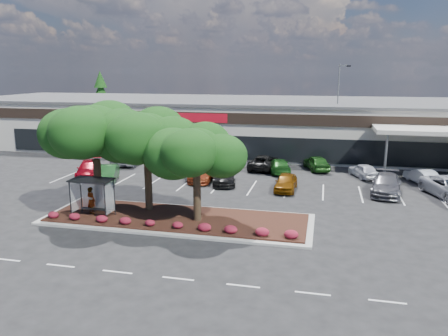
# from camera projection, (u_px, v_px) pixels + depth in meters

# --- Properties ---
(ground) EXTENTS (160.00, 160.00, 0.00)m
(ground) POSITION_uv_depth(u_px,v_px,m) (188.00, 246.00, 25.10)
(ground) COLOR black
(ground) RESTS_ON ground
(retail_store) EXTENTS (80.40, 25.20, 6.25)m
(retail_store) POSITION_uv_depth(u_px,v_px,m) (267.00, 124.00, 56.64)
(retail_store) COLOR beige
(retail_store) RESTS_ON ground
(landscape_island) EXTENTS (18.00, 6.00, 0.26)m
(landscape_island) POSITION_uv_depth(u_px,v_px,m) (177.00, 219.00, 29.31)
(landscape_island) COLOR #A6A6A1
(landscape_island) RESTS_ON ground
(lane_markings) EXTENTS (33.12, 20.06, 0.01)m
(lane_markings) POSITION_uv_depth(u_px,v_px,m) (225.00, 196.00, 35.04)
(lane_markings) COLOR silver
(lane_markings) RESTS_ON ground
(shrub_row) EXTENTS (17.00, 0.80, 0.50)m
(shrub_row) POSITION_uv_depth(u_px,v_px,m) (166.00, 224.00, 27.23)
(shrub_row) COLOR maroon
(shrub_row) RESTS_ON landscape_island
(bus_shelter) EXTENTS (2.75, 1.55, 2.59)m
(bus_shelter) POSITION_uv_depth(u_px,v_px,m) (93.00, 187.00, 29.05)
(bus_shelter) COLOR black
(bus_shelter) RESTS_ON landscape_island
(island_tree_west) EXTENTS (7.20, 7.20, 7.89)m
(island_tree_west) POSITION_uv_depth(u_px,v_px,m) (96.00, 154.00, 30.23)
(island_tree_west) COLOR #0E340D
(island_tree_west) RESTS_ON landscape_island
(island_tree_mid) EXTENTS (6.60, 6.60, 7.32)m
(island_tree_mid) POSITION_uv_depth(u_px,v_px,m) (147.00, 158.00, 30.18)
(island_tree_mid) COLOR #0E340D
(island_tree_mid) RESTS_ON landscape_island
(island_tree_east) EXTENTS (5.80, 5.80, 6.50)m
(island_tree_east) POSITION_uv_depth(u_px,v_px,m) (197.00, 172.00, 27.96)
(island_tree_east) COLOR #0E340D
(island_tree_east) RESTS_ON landscape_island
(conifer_north_west) EXTENTS (4.40, 4.40, 10.00)m
(conifer_north_west) POSITION_uv_depth(u_px,v_px,m) (101.00, 100.00, 74.37)
(conifer_north_west) COLOR #0E340D
(conifer_north_west) RESTS_ON ground
(person_waiting) EXTENTS (0.81, 0.66, 1.90)m
(person_waiting) POSITION_uv_depth(u_px,v_px,m) (91.00, 201.00, 29.71)
(person_waiting) COLOR #594C47
(person_waiting) RESTS_ON landscape_island
(light_pole) EXTENTS (1.43, 0.50, 10.58)m
(light_pole) POSITION_uv_depth(u_px,v_px,m) (338.00, 118.00, 48.78)
(light_pole) COLOR #A6A6A1
(light_pole) RESTS_ON ground
(car_0) EXTENTS (3.91, 5.59, 1.50)m
(car_0) POSITION_uv_depth(u_px,v_px,m) (89.00, 169.00, 41.32)
(car_0) COLOR maroon
(car_0) RESTS_ON ground
(car_1) EXTENTS (2.87, 4.63, 1.44)m
(car_1) POSITION_uv_depth(u_px,v_px,m) (108.00, 173.00, 39.70)
(car_1) COLOR #1A491E
(car_1) RESTS_ON ground
(car_2) EXTENTS (2.26, 4.13, 1.33)m
(car_2) POSITION_uv_depth(u_px,v_px,m) (200.00, 172.00, 40.67)
(car_2) COLOR silver
(car_2) RESTS_ON ground
(car_3) EXTENTS (2.10, 4.83, 1.38)m
(car_3) POSITION_uv_depth(u_px,v_px,m) (203.00, 173.00, 39.94)
(car_3) COLOR maroon
(car_3) RESTS_ON ground
(car_4) EXTENTS (3.16, 5.30, 1.44)m
(car_4) POSITION_uv_depth(u_px,v_px,m) (223.00, 175.00, 39.00)
(car_4) COLOR black
(car_4) RESTS_ON ground
(car_5) EXTENTS (1.81, 4.20, 1.41)m
(car_5) POSITION_uv_depth(u_px,v_px,m) (286.00, 182.00, 36.63)
(car_5) COLOR #683906
(car_5) RESTS_ON ground
(car_6) EXTENTS (3.04, 5.77, 1.60)m
(car_6) POSITION_uv_depth(u_px,v_px,m) (386.00, 184.00, 35.57)
(car_6) COLOR #4C4C52
(car_6) RESTS_ON ground
(car_9) EXTENTS (2.74, 5.65, 1.55)m
(car_9) POSITION_uv_depth(u_px,v_px,m) (130.00, 157.00, 47.11)
(car_9) COLOR #9DA2A9
(car_9) RESTS_ON ground
(car_10) EXTENTS (3.70, 5.61, 1.51)m
(car_10) POSITION_uv_depth(u_px,v_px,m) (183.00, 163.00, 44.27)
(car_10) COLOR navy
(car_10) RESTS_ON ground
(car_11) EXTENTS (2.94, 4.78, 1.52)m
(car_11) POSITION_uv_depth(u_px,v_px,m) (232.00, 162.00, 44.64)
(car_11) COLOR silver
(car_11) RESTS_ON ground
(car_12) EXTENTS (2.87, 5.44, 1.46)m
(car_12) POSITION_uv_depth(u_px,v_px,m) (264.00, 162.00, 44.61)
(car_12) COLOR black
(car_12) RESTS_ON ground
(car_13) EXTENTS (2.98, 5.02, 1.36)m
(car_13) POSITION_uv_depth(u_px,v_px,m) (279.00, 166.00, 43.09)
(car_13) COLOR #184E16
(car_13) RESTS_ON ground
(car_14) EXTENTS (3.12, 4.78, 1.51)m
(car_14) POSITION_uv_depth(u_px,v_px,m) (316.00, 163.00, 44.17)
(car_14) COLOR #1A4915
(car_14) RESTS_ON ground
(car_15) EXTENTS (2.96, 4.25, 1.34)m
(car_15) POSITION_uv_depth(u_px,v_px,m) (363.00, 170.00, 41.09)
(car_15) COLOR silver
(car_15) RESTS_ON ground
(car_16) EXTENTS (2.70, 4.30, 1.34)m
(car_16) POSITION_uv_depth(u_px,v_px,m) (422.00, 176.00, 38.95)
(car_16) COLOR silver
(car_16) RESTS_ON ground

